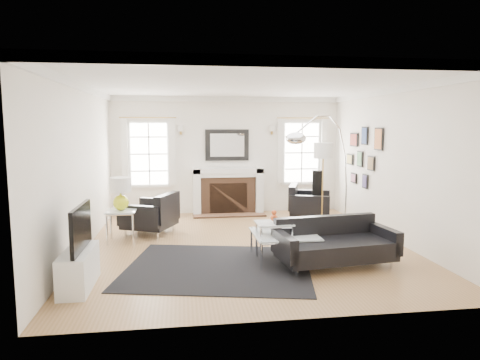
{
  "coord_description": "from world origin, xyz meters",
  "views": [
    {
      "loc": [
        -1.11,
        -7.3,
        2.09
      ],
      "look_at": [
        -0.05,
        0.3,
        1.13
      ],
      "focal_mm": 32.0,
      "sensor_mm": 36.0,
      "label": 1
    }
  ],
  "objects": [
    {
      "name": "right_wall",
      "position": [
        2.75,
        0.0,
        1.4
      ],
      "size": [
        0.04,
        6.0,
        2.8
      ],
      "primitive_type": "cube",
      "color": "white",
      "rests_on": "floor"
    },
    {
      "name": "side_table_left",
      "position": [
        -2.2,
        0.54,
        0.48
      ],
      "size": [
        0.53,
        0.53,
        0.58
      ],
      "color": "silver",
      "rests_on": "floor"
    },
    {
      "name": "arc_floor_lamp",
      "position": [
        1.5,
        0.28,
        1.29
      ],
      "size": [
        1.69,
        1.56,
        2.39
      ],
      "color": "white",
      "rests_on": "floor"
    },
    {
      "name": "armchair_left",
      "position": [
        -1.68,
        1.07,
        0.37
      ],
      "size": [
        1.19,
        1.25,
        0.66
      ],
      "color": "black",
      "rests_on": "floor"
    },
    {
      "name": "coffee_table",
      "position": [
        0.47,
        -0.93,
        0.4
      ],
      "size": [
        0.97,
        0.97,
        0.43
      ],
      "color": "silver",
      "rests_on": "floor"
    },
    {
      "name": "fireplace",
      "position": [
        0.0,
        2.79,
        0.54
      ],
      "size": [
        1.7,
        0.69,
        1.11
      ],
      "color": "white",
      "rests_on": "floor"
    },
    {
      "name": "tv_unit",
      "position": [
        -2.44,
        -1.7,
        0.33
      ],
      "size": [
        0.35,
        1.0,
        1.09
      ],
      "color": "white",
      "rests_on": "floor"
    },
    {
      "name": "ceiling",
      "position": [
        0.0,
        0.0,
        2.8
      ],
      "size": [
        5.5,
        6.0,
        0.02
      ],
      "primitive_type": "cube",
      "color": "white",
      "rests_on": "back_wall"
    },
    {
      "name": "gallery_wall",
      "position": [
        2.72,
        1.3,
        1.53
      ],
      "size": [
        0.04,
        1.73,
        1.29
      ],
      "color": "black",
      "rests_on": "right_wall"
    },
    {
      "name": "back_wall",
      "position": [
        0.0,
        3.0,
        1.4
      ],
      "size": [
        5.5,
        0.04,
        2.8
      ],
      "primitive_type": "cube",
      "color": "white",
      "rests_on": "floor"
    },
    {
      "name": "mantel_mirror",
      "position": [
        0.0,
        2.95,
        1.65
      ],
      "size": [
        1.05,
        0.07,
        0.75
      ],
      "color": "black",
      "rests_on": "back_wall"
    },
    {
      "name": "floor",
      "position": [
        0.0,
        0.0,
        0.0
      ],
      "size": [
        6.0,
        6.0,
        0.0
      ],
      "primitive_type": "plane",
      "color": "olive",
      "rests_on": "ground"
    },
    {
      "name": "gourd_lamp",
      "position": [
        -2.2,
        0.54,
        0.93
      ],
      "size": [
        0.37,
        0.37,
        0.6
      ],
      "color": "yellow",
      "rests_on": "side_table_left"
    },
    {
      "name": "window_left",
      "position": [
        -1.85,
        2.95,
        1.46
      ],
      "size": [
        1.24,
        0.15,
        1.62
      ],
      "color": "white",
      "rests_on": "back_wall"
    },
    {
      "name": "speaker_tower",
      "position": [
        1.95,
        1.98,
        0.55
      ],
      "size": [
        0.27,
        0.27,
        1.11
      ],
      "primitive_type": "cube",
      "rotation": [
        0.0,
        0.0,
        -0.28
      ],
      "color": "black",
      "rests_on": "floor"
    },
    {
      "name": "front_wall",
      "position": [
        0.0,
        -3.0,
        1.4
      ],
      "size": [
        5.5,
        0.04,
        2.8
      ],
      "primitive_type": "cube",
      "color": "white",
      "rests_on": "floor"
    },
    {
      "name": "nesting_table",
      "position": [
        0.31,
        -0.94,
        0.49
      ],
      "size": [
        0.56,
        0.47,
        0.61
      ],
      "color": "silver",
      "rests_on": "floor"
    },
    {
      "name": "armchair_right",
      "position": [
        1.68,
        1.82,
        0.37
      ],
      "size": [
        1.13,
        1.2,
        0.66
      ],
      "color": "black",
      "rests_on": "floor"
    },
    {
      "name": "orange_vase",
      "position": [
        0.31,
        -0.94,
        0.71
      ],
      "size": [
        0.11,
        0.11,
        0.18
      ],
      "color": "#D14B1A",
      "rests_on": "nesting_table"
    },
    {
      "name": "window_right",
      "position": [
        1.85,
        2.95,
        1.46
      ],
      "size": [
        1.24,
        0.15,
        1.62
      ],
      "color": "white",
      "rests_on": "back_wall"
    },
    {
      "name": "crown_molding",
      "position": [
        0.0,
        0.0,
        2.74
      ],
      "size": [
        5.5,
        6.0,
        0.12
      ],
      "primitive_type": "cube",
      "color": "white",
      "rests_on": "back_wall"
    },
    {
      "name": "area_rug",
      "position": [
        -0.58,
        -1.14,
        0.01
      ],
      "size": [
        3.09,
        2.75,
        0.01
      ],
      "primitive_type": "cube",
      "rotation": [
        0.0,
        0.0,
        -0.21
      ],
      "color": "black",
      "rests_on": "floor"
    },
    {
      "name": "stick_floor_lamp",
      "position": [
        1.58,
        0.54,
        1.54
      ],
      "size": [
        0.36,
        0.36,
        1.78
      ],
      "color": "#AE853C",
      "rests_on": "floor"
    },
    {
      "name": "sofa",
      "position": [
        1.16,
        -1.27,
        0.32
      ],
      "size": [
        1.86,
        1.03,
        0.58
      ],
      "color": "black",
      "rests_on": "floor"
    },
    {
      "name": "left_wall",
      "position": [
        -2.75,
        0.0,
        1.4
      ],
      "size": [
        0.04,
        6.0,
        2.8
      ],
      "primitive_type": "cube",
      "color": "white",
      "rests_on": "floor"
    }
  ]
}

